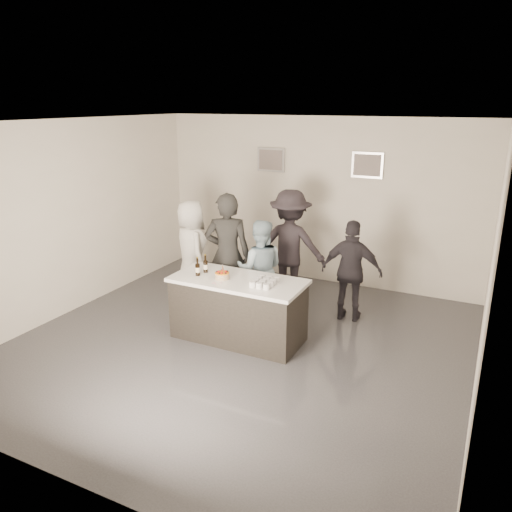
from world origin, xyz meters
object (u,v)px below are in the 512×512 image
at_px(cake, 222,276).
at_px(person_guest_back, 290,246).
at_px(person_guest_left, 192,250).
at_px(bar_counter, 238,309).
at_px(person_guest_right, 352,271).
at_px(person_main_blue, 260,269).
at_px(person_main_black, 228,255).
at_px(beer_bottle_a, 205,264).
at_px(beer_bottle_b, 198,267).

distance_m(cake, person_guest_back, 1.82).
height_order(cake, person_guest_left, person_guest_left).
bearing_deg(person_guest_back, bar_counter, 76.90).
bearing_deg(person_guest_right, person_main_blue, 16.14).
relative_size(bar_counter, person_guest_back, 0.99).
height_order(person_main_black, person_guest_back, person_main_black).
xyz_separation_m(bar_counter, person_main_black, (-0.56, 0.72, 0.52)).
relative_size(cake, person_main_black, 0.10).
bearing_deg(bar_counter, person_main_blue, 94.91).
relative_size(bar_counter, cake, 9.26).
bearing_deg(person_guest_back, person_guest_right, 151.15).
bearing_deg(beer_bottle_a, person_main_black, 91.44).
distance_m(bar_counter, person_guest_back, 1.79).
bearing_deg(person_guest_right, person_guest_back, -22.42).
bearing_deg(person_main_black, person_guest_back, -144.37).
height_order(bar_counter, person_main_black, person_main_black).
relative_size(person_guest_left, person_guest_right, 1.08).
height_order(person_guest_left, person_guest_right, person_guest_left).
relative_size(person_main_blue, person_guest_right, 0.98).
relative_size(beer_bottle_a, beer_bottle_b, 1.00).
distance_m(bar_counter, person_guest_left, 1.83).
bearing_deg(person_guest_back, beer_bottle_b, 59.86).
bearing_deg(person_guest_back, person_guest_left, 13.05).
relative_size(person_main_black, person_guest_left, 1.15).
bearing_deg(cake, person_main_black, 114.39).
height_order(bar_counter, person_main_blue, person_main_blue).
distance_m(person_main_black, person_guest_back, 1.19).
height_order(beer_bottle_a, person_guest_back, person_guest_back).
relative_size(beer_bottle_a, person_guest_right, 0.17).
bearing_deg(person_main_black, beer_bottle_a, 69.03).
bearing_deg(person_guest_right, person_guest_left, 1.78).
bearing_deg(person_main_blue, person_guest_right, 177.88).
bearing_deg(beer_bottle_b, person_guest_right, 38.97).
xyz_separation_m(cake, person_guest_left, (-1.25, 1.13, -0.09)).
relative_size(person_guest_right, person_guest_back, 0.84).
height_order(person_main_black, person_main_blue, person_main_black).
bearing_deg(bar_counter, beer_bottle_a, 175.63).
relative_size(beer_bottle_b, person_guest_left, 0.15).
distance_m(beer_bottle_b, person_guest_left, 1.47).
relative_size(cake, person_guest_right, 0.13).
distance_m(bar_counter, person_main_black, 1.05).
xyz_separation_m(beer_bottle_b, person_guest_right, (1.81, 1.46, -0.25)).
xyz_separation_m(bar_counter, person_guest_back, (0.07, 1.72, 0.49)).
bearing_deg(person_guest_left, person_main_black, -162.43).
xyz_separation_m(person_main_black, person_guest_right, (1.79, 0.63, -0.19)).
bearing_deg(person_main_blue, cake, 59.54).
relative_size(person_main_black, person_main_blue, 1.26).
bearing_deg(person_main_blue, bar_counter, 72.15).
height_order(bar_counter, beer_bottle_a, beer_bottle_a).
xyz_separation_m(person_main_black, person_guest_left, (-0.88, 0.33, -0.13)).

